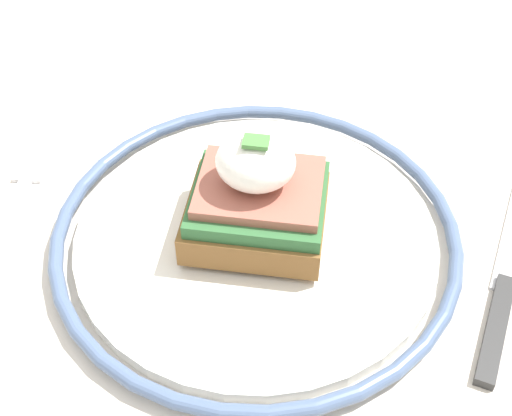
% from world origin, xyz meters
% --- Properties ---
extents(dining_table, '(0.87, 0.72, 0.76)m').
position_xyz_m(dining_table, '(0.00, 0.00, 0.62)').
color(dining_table, beige).
rests_on(dining_table, ground_plane).
extents(plate, '(0.28, 0.28, 0.02)m').
position_xyz_m(plate, '(0.04, 0.02, 0.77)').
color(plate, silver).
rests_on(plate, dining_table).
extents(sandwich, '(0.09, 0.08, 0.08)m').
position_xyz_m(sandwich, '(0.04, 0.02, 0.80)').
color(sandwich, brown).
rests_on(sandwich, plate).
extents(fork, '(0.03, 0.14, 0.00)m').
position_xyz_m(fork, '(-0.14, 0.02, 0.76)').
color(fork, silver).
rests_on(fork, dining_table).
extents(knife, '(0.06, 0.19, 0.01)m').
position_xyz_m(knife, '(0.21, 0.00, 0.76)').
color(knife, '#2D2D2D').
rests_on(knife, dining_table).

